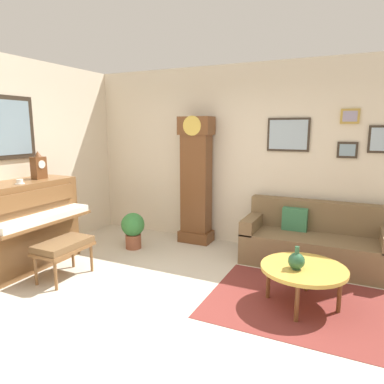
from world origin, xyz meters
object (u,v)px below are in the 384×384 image
(piano, at_px, (22,225))
(coffee_table, at_px, (303,270))
(couch, at_px, (315,242))
(grandfather_clock, at_px, (196,184))
(teacup, at_px, (20,182))
(green_jug, at_px, (296,261))
(piano_bench, at_px, (64,247))
(potted_plant, at_px, (133,228))
(mantel_clock, at_px, (39,166))

(piano, distance_m, coffee_table, 3.54)
(couch, height_order, coffee_table, couch)
(piano, height_order, grandfather_clock, grandfather_clock)
(teacup, bearing_deg, grandfather_clock, 54.91)
(coffee_table, distance_m, green_jug, 0.16)
(piano_bench, bearing_deg, potted_plant, 83.89)
(mantel_clock, bearing_deg, potted_plant, 47.13)
(green_jug, distance_m, potted_plant, 2.70)
(grandfather_clock, distance_m, coffee_table, 2.44)
(potted_plant, bearing_deg, piano, -124.34)
(grandfather_clock, relative_size, mantel_clock, 5.34)
(piano, xyz_separation_m, green_jug, (3.43, 0.46, -0.07))
(piano, relative_size, green_jug, 6.00)
(piano_bench, bearing_deg, couch, 33.37)
(coffee_table, height_order, mantel_clock, mantel_clock)
(piano, bearing_deg, mantel_clock, 89.74)
(teacup, distance_m, green_jug, 3.40)
(piano_bench, distance_m, green_jug, 2.75)
(teacup, bearing_deg, coffee_table, 10.84)
(green_jug, xyz_separation_m, potted_plant, (-2.57, 0.80, -0.19))
(potted_plant, bearing_deg, coffee_table, -15.14)
(mantel_clock, bearing_deg, couch, 22.85)
(piano, xyz_separation_m, teacup, (0.15, -0.09, 0.60))
(green_jug, height_order, potted_plant, green_jug)
(piano, relative_size, piano_bench, 2.06)
(piano_bench, distance_m, potted_plant, 1.28)
(coffee_table, bearing_deg, piano_bench, -168.53)
(couch, bearing_deg, potted_plant, -168.37)
(piano, bearing_deg, couch, 27.36)
(piano, distance_m, piano_bench, 0.75)
(green_jug, bearing_deg, grandfather_clock, 140.17)
(couch, distance_m, potted_plant, 2.67)
(piano, xyz_separation_m, potted_plant, (0.86, 1.26, -0.27))
(piano, height_order, couch, piano)
(piano_bench, relative_size, grandfather_clock, 0.34)
(grandfather_clock, xyz_separation_m, teacup, (-1.46, -2.07, 0.22))
(couch, xyz_separation_m, teacup, (-3.33, -1.89, 0.87))
(couch, bearing_deg, piano, -152.64)
(couch, bearing_deg, piano_bench, -146.63)
(piano_bench, bearing_deg, mantel_clock, 154.33)
(mantel_clock, height_order, potted_plant, mantel_clock)
(coffee_table, bearing_deg, potted_plant, 164.86)
(potted_plant, bearing_deg, couch, 11.63)
(piano_bench, relative_size, couch, 0.37)
(mantel_clock, relative_size, teacup, 3.28)
(grandfather_clock, distance_m, couch, 1.99)
(piano_bench, bearing_deg, piano, 178.98)
(teacup, relative_size, potted_plant, 0.21)
(mantel_clock, height_order, green_jug, mantel_clock)
(piano, relative_size, potted_plant, 2.57)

